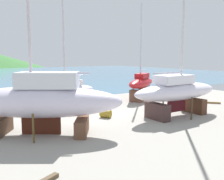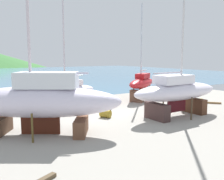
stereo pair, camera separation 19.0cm
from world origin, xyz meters
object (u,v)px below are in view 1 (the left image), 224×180
at_px(barrel_tar_black, 198,102).
at_px(barrel_tipped_right, 106,114).
at_px(barrel_tipped_center, 108,104).
at_px(sailboat_far_slipway, 141,84).
at_px(worker, 27,100).
at_px(sailboat_large_starboard, 41,100).
at_px(sailboat_small_center, 177,91).
at_px(sailboat_mid_port, 68,92).

bearing_deg(barrel_tar_black, barrel_tipped_right, 176.79).
distance_m(barrel_tipped_right, barrel_tipped_center, 3.13).
relative_size(barrel_tipped_right, barrel_tipped_center, 0.91).
relative_size(sailboat_far_slipway, worker, 6.36).
bearing_deg(barrel_tar_black, sailboat_large_starboard, -176.72).
bearing_deg(sailboat_large_starboard, worker, -65.79).
xyz_separation_m(barrel_tar_black, barrel_tipped_right, (-10.57, 0.59, -0.03)).
relative_size(worker, barrel_tipped_center, 1.79).
relative_size(sailboat_small_center, barrel_tar_black, 15.64).
bearing_deg(barrel_tar_black, worker, 153.63).
bearing_deg(barrel_tipped_center, barrel_tipped_right, -126.40).
xyz_separation_m(sailboat_far_slipway, sailboat_large_starboard, (-13.39, -6.44, 0.34)).
distance_m(sailboat_large_starboard, barrel_tipped_center, 8.69).
relative_size(sailboat_mid_port, sailboat_far_slipway, 0.93).
height_order(sailboat_mid_port, worker, sailboat_mid_port).
xyz_separation_m(sailboat_large_starboard, barrel_tar_black, (16.22, 0.93, -1.83)).
xyz_separation_m(sailboat_mid_port, sailboat_large_starboard, (-4.49, -6.37, 0.55)).
height_order(sailboat_small_center, barrel_tipped_right, sailboat_small_center).
height_order(worker, barrel_tipped_center, worker).
xyz_separation_m(worker, barrel_tipped_right, (4.37, -6.82, -0.54)).
height_order(sailboat_small_center, barrel_tar_black, sailboat_small_center).
bearing_deg(sailboat_large_starboard, sailboat_small_center, -153.42).
bearing_deg(barrel_tar_black, sailboat_mid_port, 155.11).
bearing_deg(barrel_tipped_right, barrel_tipped_center, 53.60).
distance_m(sailboat_far_slipway, barrel_tipped_right, 9.30).
height_order(sailboat_far_slipway, sailboat_large_starboard, sailboat_large_starboard).
xyz_separation_m(sailboat_far_slipway, worker, (-12.12, 1.90, -0.97)).
xyz_separation_m(sailboat_mid_port, sailboat_small_center, (6.29, -7.57, 0.43)).
bearing_deg(barrel_tipped_right, barrel_tar_black, -3.21).
bearing_deg(sailboat_far_slipway, barrel_tar_black, 85.40).
distance_m(sailboat_mid_port, sailboat_large_starboard, 7.81).
bearing_deg(barrel_tar_black, sailboat_far_slipway, 117.19).
bearing_deg(barrel_tipped_center, sailboat_far_slipway, 22.16).
distance_m(sailboat_mid_port, barrel_tipped_right, 5.16).
relative_size(sailboat_mid_port, sailboat_large_starboard, 0.63).
bearing_deg(worker, sailboat_mid_port, 139.43).
distance_m(sailboat_far_slipway, sailboat_large_starboard, 14.86).
xyz_separation_m(sailboat_small_center, barrel_tar_black, (5.44, 2.12, -1.70)).
bearing_deg(sailboat_far_slipway, sailboat_large_starboard, -6.13).
height_order(sailboat_large_starboard, barrel_tipped_right, sailboat_large_starboard).
relative_size(worker, barrel_tar_black, 2.00).
bearing_deg(sailboat_large_starboard, barrel_tipped_center, -118.81).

